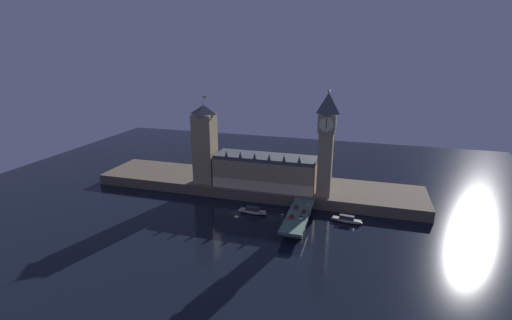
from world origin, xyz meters
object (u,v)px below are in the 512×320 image
pedestrian_near_rail (286,217)px  street_lamp_near (282,218)px  pedestrian_mid_walk (306,217)px  car_southbound_lead (301,217)px  car_southbound_trail (304,211)px  car_northbound_lead (296,207)px  street_lamp_far (293,196)px  victoria_tower (205,144)px  street_lamp_mid (309,208)px  boat_downstream (347,220)px  car_northbound_trail (291,217)px  boat_upstream (253,211)px  clock_tower (326,141)px

pedestrian_near_rail → street_lamp_near: size_ratio=0.26×
pedestrian_mid_walk → street_lamp_near: size_ratio=0.27×
car_southbound_lead → car_southbound_trail: 7.80m
car_northbound_lead → street_lamp_far: 8.33m
victoria_tower → street_lamp_mid: (74.73, -33.08, -22.28)m
car_northbound_lead → victoria_tower: bearing=159.3°
car_southbound_lead → street_lamp_far: 21.34m
car_southbound_lead → car_southbound_trail: bearing=90.0°
car_southbound_trail → boat_downstream: size_ratio=0.25×
car_southbound_trail → pedestrian_near_rail: pedestrian_near_rail is taller
pedestrian_mid_walk → boat_downstream: pedestrian_mid_walk is taller
car_northbound_trail → boat_downstream: (28.30, 16.03, -5.49)m
car_southbound_trail → boat_upstream: bearing=173.0°
victoria_tower → car_southbound_lead: (71.72, -37.67, -25.88)m
street_lamp_near → street_lamp_far: (0.00, 29.44, 0.59)m
car_southbound_lead → car_southbound_trail: (0.00, 7.80, 0.02)m
car_southbound_trail → street_lamp_mid: size_ratio=0.65×
victoria_tower → car_northbound_lead: bearing=-20.7°
street_lamp_near → street_lamp_far: size_ratio=0.86×
car_northbound_lead → car_northbound_trail: bearing=-90.0°
victoria_tower → boat_upstream: size_ratio=3.20×
car_southbound_lead → pedestrian_mid_walk: size_ratio=2.65×
car_southbound_trail → boat_upstream: size_ratio=0.25×
victoria_tower → pedestrian_mid_walk: bearing=-26.7°
boat_downstream → car_northbound_trail: bearing=-150.5°
car_southbound_trail → pedestrian_mid_walk: size_ratio=2.71×
car_southbound_lead → car_northbound_lead: bearing=112.6°
clock_tower → street_lamp_far: size_ratio=8.98×
car_northbound_lead → boat_downstream: car_northbound_lead is taller
pedestrian_mid_walk → car_northbound_lead: bearing=122.5°
pedestrian_near_rail → boat_downstream: bearing=30.3°
clock_tower → pedestrian_near_rail: size_ratio=39.31×
car_southbound_trail → street_lamp_far: (-8.25, 11.51, 3.76)m
car_southbound_lead → street_lamp_mid: bearing=56.7°
victoria_tower → boat_upstream: (40.92, -26.10, -31.39)m
pedestrian_mid_walk → boat_upstream: bearing=161.2°
car_southbound_lead → boat_downstream: bearing=33.7°
street_lamp_near → boat_upstream: size_ratio=0.34×
street_lamp_near → street_lamp_mid: (11.26, 14.72, 0.40)m
car_northbound_trail → boat_upstream: 28.85m
car_northbound_lead → boat_upstream: bearing=-177.8°
pedestrian_mid_walk → car_southbound_trail: bearing=109.1°
street_lamp_far → car_southbound_trail: bearing=-54.4°
street_lamp_mid → street_lamp_far: street_lamp_far is taller
victoria_tower → street_lamp_far: 69.67m
car_southbound_trail → boat_upstream: 31.51m
car_northbound_trail → car_northbound_lead: bearing=90.0°
car_northbound_lead → car_northbound_trail: car_northbound_trail is taller
pedestrian_mid_walk → clock_tower: bearing=82.2°
clock_tower → street_lamp_mid: size_ratio=9.40×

